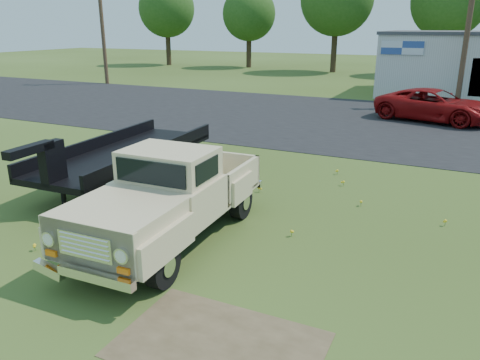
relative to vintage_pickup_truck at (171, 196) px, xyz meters
name	(u,v)px	position (x,y,z in m)	size (l,w,h in m)	color
ground	(223,244)	(1.12, 0.26, -1.04)	(140.00, 140.00, 0.00)	#354817
asphalt_lot	(363,122)	(1.12, 15.26, -1.04)	(90.00, 14.00, 0.02)	black
dirt_patch_a	(219,345)	(2.62, -2.74, -1.04)	(3.00, 2.00, 0.01)	brown
dirt_patch_b	(217,184)	(-0.88, 3.76, -1.04)	(2.20, 1.60, 0.01)	brown
utility_pole_west	(102,24)	(-20.88, 22.26, 3.57)	(1.60, 0.30, 9.00)	#412E1E
utility_pole_mid	(469,24)	(5.12, 22.26, 3.57)	(1.60, 0.30, 9.00)	#412E1E
treeline_a	(167,9)	(-26.88, 40.26, 5.26)	(6.40, 6.40, 9.52)	#352618
treeline_b	(249,14)	(-16.88, 41.26, 4.63)	(5.76, 5.76, 8.57)	#352618
treeline_d	(450,1)	(3.12, 40.76, 5.58)	(6.72, 6.72, 10.00)	#352618
vintage_pickup_truck	(171,196)	(0.00, 0.00, 0.00)	(2.22, 5.72, 2.07)	beige
flatbed_trailer	(126,150)	(-3.54, 2.92, -0.07)	(2.36, 7.07, 1.93)	black
red_pickup	(434,106)	(4.18, 16.91, -0.27)	(2.56, 5.54, 1.54)	maroon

